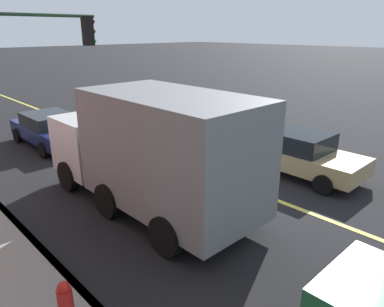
{
  "coord_description": "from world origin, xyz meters",
  "views": [
    {
      "loc": [
        -8.85,
        8.02,
        4.55
      ],
      "look_at": [
        -1.91,
        1.39,
        1.24
      ],
      "focal_mm": 33.53,
      "sensor_mm": 36.0,
      "label": 1
    }
  ],
  "objects_px": {
    "car_tan": "(295,151)",
    "truck_gray": "(154,149)",
    "car_black": "(126,100)",
    "traffic_light_mast": "(16,63)",
    "fire_hydrant": "(66,307)",
    "car_navy": "(50,128)"
  },
  "relations": [
    {
      "from": "car_black",
      "to": "fire_hydrant",
      "type": "bearing_deg",
      "value": 142.83
    },
    {
      "from": "car_navy",
      "to": "traffic_light_mast",
      "type": "distance_m",
      "value": 4.79
    },
    {
      "from": "car_tan",
      "to": "fire_hydrant",
      "type": "height_order",
      "value": "car_tan"
    },
    {
      "from": "truck_gray",
      "to": "traffic_light_mast",
      "type": "distance_m",
      "value": 4.95
    },
    {
      "from": "traffic_light_mast",
      "to": "car_black",
      "type": "bearing_deg",
      "value": -51.73
    },
    {
      "from": "truck_gray",
      "to": "fire_hydrant",
      "type": "relative_size",
      "value": 7.02
    },
    {
      "from": "car_black",
      "to": "truck_gray",
      "type": "bearing_deg",
      "value": 149.95
    },
    {
      "from": "car_navy",
      "to": "car_tan",
      "type": "xyz_separation_m",
      "value": [
        -8.63,
        -4.57,
        0.04
      ]
    },
    {
      "from": "car_navy",
      "to": "truck_gray",
      "type": "bearing_deg",
      "value": 177.26
    },
    {
      "from": "car_navy",
      "to": "car_tan",
      "type": "relative_size",
      "value": 0.94
    },
    {
      "from": "car_navy",
      "to": "fire_hydrant",
      "type": "height_order",
      "value": "car_navy"
    },
    {
      "from": "car_black",
      "to": "traffic_light_mast",
      "type": "bearing_deg",
      "value": 128.27
    },
    {
      "from": "car_tan",
      "to": "traffic_light_mast",
      "type": "bearing_deg",
      "value": 50.38
    },
    {
      "from": "car_black",
      "to": "fire_hydrant",
      "type": "distance_m",
      "value": 15.68
    },
    {
      "from": "car_tan",
      "to": "truck_gray",
      "type": "bearing_deg",
      "value": 76.46
    },
    {
      "from": "traffic_light_mast",
      "to": "fire_hydrant",
      "type": "relative_size",
      "value": 5.6
    },
    {
      "from": "car_tan",
      "to": "truck_gray",
      "type": "height_order",
      "value": "truck_gray"
    },
    {
      "from": "truck_gray",
      "to": "fire_hydrant",
      "type": "distance_m",
      "value": 4.46
    },
    {
      "from": "traffic_light_mast",
      "to": "fire_hydrant",
      "type": "distance_m",
      "value": 7.58
    },
    {
      "from": "car_black",
      "to": "traffic_light_mast",
      "type": "relative_size",
      "value": 0.8
    },
    {
      "from": "car_black",
      "to": "traffic_light_mast",
      "type": "distance_m",
      "value": 9.95
    },
    {
      "from": "car_tan",
      "to": "fire_hydrant",
      "type": "xyz_separation_m",
      "value": [
        -1.17,
        8.52,
        -0.28
      ]
    }
  ]
}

